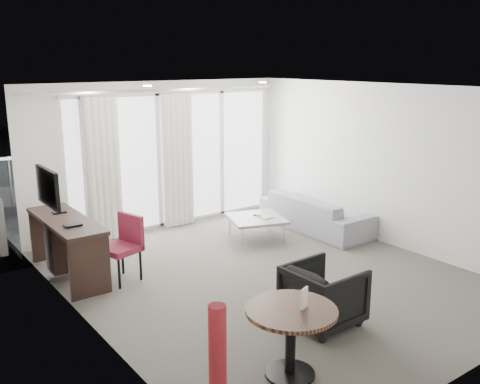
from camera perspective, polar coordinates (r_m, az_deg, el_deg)
floor at (r=7.58m, az=2.72°, el=-8.98°), size 5.00×6.00×0.00m
ceiling at (r=6.99m, az=2.97°, el=11.05°), size 5.00×6.00×0.00m
wall_left at (r=5.97m, az=-16.15°, el=-2.65°), size 0.00×6.00×2.60m
wall_right at (r=8.94m, az=15.40°, el=2.78°), size 0.00×6.00×2.60m
wall_front at (r=5.29m, az=23.86°, el=-5.43°), size 5.00×0.00×2.60m
window_panel at (r=9.79m, az=-6.88°, el=3.51°), size 4.00×0.02×2.38m
window_frame at (r=9.77m, az=-6.84°, el=3.50°), size 4.10×0.06×2.44m
curtain_left at (r=9.03m, az=-14.39°, el=2.30°), size 0.60×0.20×2.38m
curtain_right at (r=9.62m, az=-6.66°, el=3.34°), size 0.60×0.20×2.38m
curtain_track at (r=9.36m, az=-8.22°, el=10.71°), size 4.80×0.04×0.04m
downlight_a at (r=7.85m, az=-9.84°, el=11.10°), size 0.12×0.12×0.02m
downlight_b at (r=8.99m, az=2.44°, el=11.61°), size 0.12×0.12×0.02m
desk at (r=7.81m, az=-17.92°, el=-5.69°), size 0.55×1.78×0.83m
tv at (r=7.31m, az=-19.84°, el=0.46°), size 0.05×0.80×0.50m
desk_chair at (r=7.45m, az=-12.67°, el=-5.99°), size 0.60×0.58×0.91m
round_table at (r=5.27m, az=5.42°, el=-15.67°), size 1.11×1.11×0.69m
menu_card at (r=5.13m, az=6.86°, el=-11.91°), size 0.11×0.06×0.20m
red_lamp at (r=4.41m, az=-2.39°, el=-18.66°), size 0.25×0.25×1.14m
tub_armchair at (r=6.24m, az=8.90°, el=-10.79°), size 0.79×0.77×0.71m
coffee_table at (r=9.00m, az=1.75°, el=-3.90°), size 1.11×1.11×0.39m
remote at (r=9.00m, az=1.91°, el=-2.81°), size 0.07×0.16×0.02m
magazine at (r=8.98m, az=2.68°, el=-2.86°), size 0.20×0.25×0.01m
sofa at (r=9.58m, az=8.03°, el=-2.19°), size 0.84×2.15×0.63m
terrace_slab at (r=11.38m, az=-10.47°, el=-1.67°), size 5.60×3.00×0.12m
rattan_chair_a at (r=11.68m, az=-6.18°, el=1.06°), size 0.60×0.60×0.74m
rattan_chair_b at (r=11.92m, az=-3.05°, el=1.64°), size 0.69×0.69×0.84m
rattan_table at (r=11.26m, az=-4.71°, el=-0.09°), size 0.56×0.56×0.47m
balustrade at (r=12.54m, az=-13.50°, el=2.25°), size 5.50×0.06×1.05m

